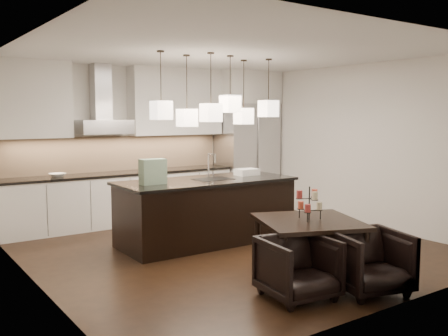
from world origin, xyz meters
TOP-DOWN VIEW (x-y plane):
  - floor at (0.00, 0.00)m, footprint 5.50×5.50m
  - ceiling at (0.00, 0.00)m, footprint 5.50×5.50m
  - wall_back at (0.00, 2.76)m, footprint 5.50×0.02m
  - wall_front at (0.00, -2.76)m, footprint 5.50×0.02m
  - wall_left at (-2.76, 0.00)m, footprint 0.02×5.50m
  - wall_right at (2.76, 0.00)m, footprint 0.02×5.50m
  - refrigerator at (2.10, 2.38)m, footprint 1.20×0.72m
  - fridge_panel at (2.10, 2.38)m, footprint 1.26×0.72m
  - lower_cabinets at (-0.62, 2.43)m, footprint 4.21×0.62m
  - countertop at (-0.62, 2.43)m, footprint 4.21×0.66m
  - backsplash at (-0.62, 2.73)m, footprint 4.21×0.02m
  - upper_cab_left at (-2.10, 2.57)m, footprint 1.25×0.35m
  - upper_cab_right at (0.55, 2.57)m, footprint 1.85×0.35m
  - hood_canopy at (-0.93, 2.48)m, footprint 0.90×0.52m
  - hood_chimney at (-0.93, 2.59)m, footprint 0.30×0.28m
  - fruit_bowl at (-1.78, 2.38)m, footprint 0.27×0.27m
  - island_body at (-0.12, 0.50)m, footprint 2.62×1.08m
  - island_top at (-0.12, 0.50)m, footprint 2.71×1.17m
  - faucet at (-0.01, 0.60)m, footprint 0.11×0.25m
  - tote_bag at (-1.01, 0.49)m, footprint 0.36×0.19m
  - food_container at (0.70, 0.56)m, footprint 0.36×0.26m
  - dining_table at (0.01, -1.55)m, footprint 1.48×1.48m
  - candelabra at (0.01, -1.55)m, footprint 0.43×0.43m
  - candle_a at (0.13, -1.60)m, footprint 0.09×0.09m
  - candle_b at (-0.01, -1.43)m, footprint 0.09×0.09m
  - candle_c at (-0.09, -1.63)m, footprint 0.09×0.09m
  - candle_d at (0.13, -1.51)m, footprint 0.09×0.09m
  - candle_e at (-0.09, -1.49)m, footprint 0.09×0.09m
  - candle_f at (-0.02, -1.67)m, footprint 0.09×0.09m
  - armchair_left at (-0.61, -2.03)m, footprint 0.79×0.81m
  - armchair_right at (0.15, -2.34)m, footprint 0.91×0.93m
  - pendant_a at (-0.89, 0.45)m, footprint 0.24×0.24m
  - pendant_b at (-0.36, 0.65)m, footprint 0.24×0.24m
  - pendant_c at (0.22, 0.35)m, footprint 0.24×0.24m
  - pendant_d at (0.74, 0.71)m, footprint 0.24×0.24m
  - pendant_e at (0.97, 0.36)m, footprint 0.24×0.24m
  - pendant_f at (-0.22, 0.21)m, footprint 0.24×0.24m

SIDE VIEW (x-z plane):
  - floor at x=0.00m, z-range -0.02..0.00m
  - armchair_left at x=-0.61m, z-range 0.00..0.66m
  - dining_table at x=0.01m, z-range 0.00..0.68m
  - armchair_right at x=0.15m, z-range 0.00..0.68m
  - lower_cabinets at x=-0.62m, z-range 0.00..0.88m
  - island_body at x=-0.12m, z-range 0.00..0.92m
  - candle_a at x=0.13m, z-range 0.80..0.89m
  - candle_b at x=-0.01m, z-range 0.80..0.89m
  - candle_c at x=-0.09m, z-range 0.80..0.89m
  - candelabra at x=0.01m, z-range 0.68..1.08m
  - countertop at x=-0.62m, z-range 0.88..0.92m
  - island_top at x=-0.12m, z-range 0.92..0.96m
  - fruit_bowl at x=-1.78m, z-range 0.92..0.98m
  - candle_d at x=0.13m, z-range 0.94..1.03m
  - candle_e at x=-0.09m, z-range 0.94..1.03m
  - candle_f at x=-0.02m, z-range 0.94..1.03m
  - food_container at x=0.70m, z-range 0.96..1.06m
  - refrigerator at x=2.10m, z-range 0.00..2.15m
  - tote_bag at x=-1.01m, z-range 0.96..1.31m
  - faucet at x=-0.01m, z-range 0.96..1.35m
  - backsplash at x=-0.62m, z-range 0.92..1.55m
  - wall_back at x=0.00m, z-range 0.00..2.80m
  - wall_front at x=0.00m, z-range 0.00..2.80m
  - wall_left at x=-2.76m, z-range 0.00..2.80m
  - wall_right at x=2.76m, z-range 0.00..2.80m
  - hood_canopy at x=-0.93m, z-range 1.60..1.84m
  - pendant_b at x=-0.36m, z-range 1.75..2.01m
  - pendant_d at x=0.74m, z-range 1.78..2.04m
  - pendant_f at x=-0.22m, z-range 1.82..2.08m
  - pendant_a at x=-0.89m, z-range 1.86..2.12m
  - pendant_e at x=0.97m, z-range 1.89..2.15m
  - pendant_c at x=0.22m, z-range 1.96..2.22m
  - upper_cab_left at x=-2.10m, z-range 1.55..2.80m
  - upper_cab_right at x=0.55m, z-range 1.55..2.80m
  - hood_chimney at x=-0.93m, z-range 1.84..2.80m
  - fridge_panel at x=2.10m, z-range 2.15..2.80m
  - ceiling at x=0.00m, z-range 2.80..2.82m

